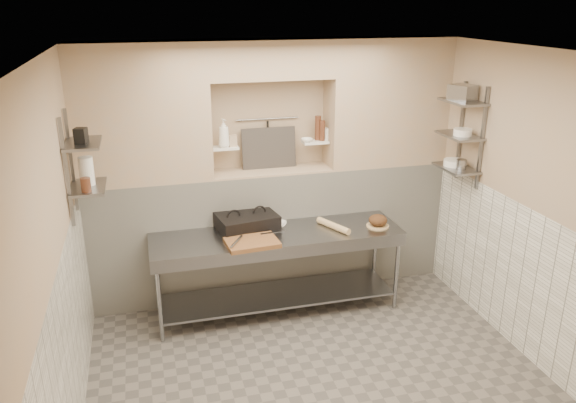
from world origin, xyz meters
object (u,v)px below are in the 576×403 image
object	(u,v)px
panini_press	(247,222)
rolling_pin	(333,226)
bowl_alcove	(307,140)
jug_left	(87,171)
prep_table	(278,257)
mixing_bowl	(277,225)
cutting_board	(252,243)
bottle_soap	(224,133)
bread_loaf	(378,220)

from	to	relation	value
panini_press	rolling_pin	bearing A→B (deg)	-23.85
bowl_alcove	jug_left	distance (m)	2.33
prep_table	mixing_bowl	distance (m)	0.34
prep_table	panini_press	world-z (taller)	panini_press
cutting_board	rolling_pin	distance (m)	0.93
bottle_soap	prep_table	bearing A→B (deg)	-50.91
prep_table	mixing_bowl	bearing A→B (deg)	78.53
rolling_pin	bottle_soap	distance (m)	1.50
bowl_alcove	bread_loaf	bearing A→B (deg)	-45.80
panini_press	bowl_alcove	xyz separation A→B (m)	(0.75, 0.34, 0.75)
panini_press	rolling_pin	distance (m)	0.91
mixing_bowl	jug_left	bearing A→B (deg)	-171.22
mixing_bowl	bread_loaf	bearing A→B (deg)	-14.12
mixing_bowl	rolling_pin	size ratio (longest dim) A/B	0.46
cutting_board	jug_left	size ratio (longest dim) A/B	1.99
bottle_soap	bowl_alcove	world-z (taller)	bottle_soap
prep_table	bread_loaf	distance (m)	1.13
bowl_alcove	panini_press	bearing A→B (deg)	-155.64
mixing_bowl	bread_loaf	size ratio (longest dim) A/B	1.04
cutting_board	rolling_pin	world-z (taller)	rolling_pin
bottle_soap	jug_left	world-z (taller)	bottle_soap
panini_press	jug_left	distance (m)	1.70
bread_loaf	bottle_soap	distance (m)	1.86
cutting_board	bottle_soap	size ratio (longest dim) A/B	1.68
mixing_bowl	bread_loaf	xyz separation A→B (m)	(1.04, -0.26, 0.05)
bottle_soap	panini_press	bearing A→B (deg)	-64.48
rolling_pin	bowl_alcove	size ratio (longest dim) A/B	3.58
mixing_bowl	bottle_soap	xyz separation A→B (m)	(-0.47, 0.36, 0.94)
mixing_bowl	bowl_alcove	distance (m)	0.99
rolling_pin	mixing_bowl	bearing A→B (deg)	160.40
prep_table	bread_loaf	xyz separation A→B (m)	(1.08, -0.08, 0.33)
panini_press	bottle_soap	xyz separation A→B (m)	(-0.16, 0.33, 0.88)
panini_press	mixing_bowl	bearing A→B (deg)	-14.02
bread_loaf	jug_left	size ratio (longest dim) A/B	0.78
cutting_board	jug_left	xyz separation A→B (m)	(-1.46, 0.10, 0.82)
prep_table	rolling_pin	size ratio (longest dim) A/B	5.79
prep_table	bowl_alcove	world-z (taller)	bowl_alcove
bread_loaf	bottle_soap	world-z (taller)	bottle_soap
mixing_bowl	bottle_soap	world-z (taller)	bottle_soap
panini_press	rolling_pin	xyz separation A→B (m)	(0.88, -0.23, -0.05)
prep_table	jug_left	bearing A→B (deg)	-176.87
panini_press	mixing_bowl	distance (m)	0.32
bread_loaf	bowl_alcove	world-z (taller)	bowl_alcove
mixing_bowl	panini_press	bearing A→B (deg)	175.41
panini_press	cutting_board	world-z (taller)	panini_press
cutting_board	bottle_soap	bearing A→B (deg)	99.90
rolling_pin	jug_left	world-z (taller)	jug_left
bottle_soap	bowl_alcove	xyz separation A→B (m)	(0.91, 0.01, -0.13)
prep_table	panini_press	size ratio (longest dim) A/B	3.89
prep_table	bottle_soap	bearing A→B (deg)	129.09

